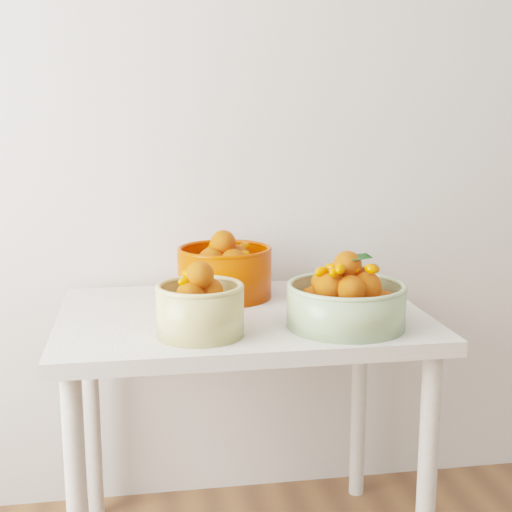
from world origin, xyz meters
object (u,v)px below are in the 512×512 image
(bowl_green, at_px, (346,300))
(table, at_px, (242,345))
(bowl_cream, at_px, (200,307))
(bowl_orange, at_px, (225,271))

(bowl_green, bearing_deg, table, 144.25)
(bowl_cream, height_order, bowl_green, bowl_green)
(table, bearing_deg, bowl_orange, 98.69)
(table, distance_m, bowl_cream, 0.29)
(bowl_green, relative_size, bowl_orange, 1.14)
(table, xyz_separation_m, bowl_green, (0.25, -0.18, 0.16))
(bowl_green, xyz_separation_m, bowl_orange, (-0.27, 0.35, 0.01))
(bowl_green, distance_m, bowl_orange, 0.44)
(bowl_cream, bearing_deg, bowl_green, 2.15)
(bowl_cream, relative_size, bowl_orange, 0.75)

